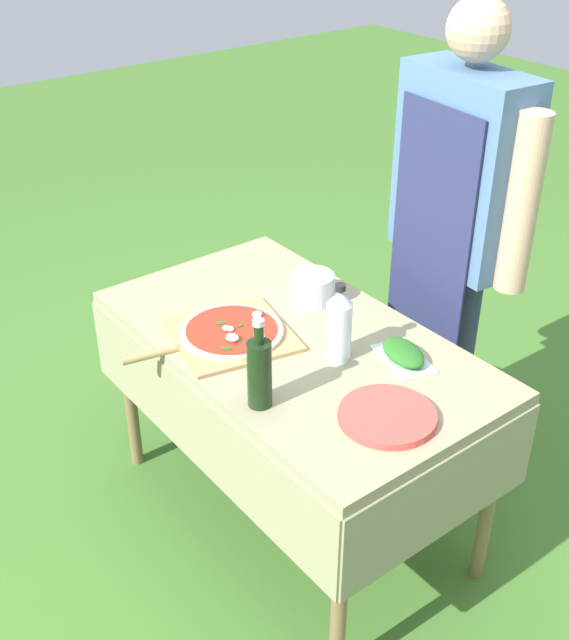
% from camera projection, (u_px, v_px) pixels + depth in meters
% --- Properties ---
extents(ground_plane, '(12.00, 12.00, 0.00)m').
position_uv_depth(ground_plane, '(293.00, 512.00, 2.81)').
color(ground_plane, '#477A2D').
extents(prep_table, '(1.28, 0.73, 0.73)m').
position_uv_depth(prep_table, '(294.00, 362.00, 2.48)').
color(prep_table, gray).
rests_on(prep_table, ground).
extents(person_cook, '(0.62, 0.24, 1.65)m').
position_uv_depth(person_cook, '(455.00, 216.00, 2.60)').
color(person_cook, '#333D56').
rests_on(person_cook, ground).
extents(pizza_on_peel, '(0.41, 0.54, 0.05)m').
position_uv_depth(pizza_on_peel, '(229.00, 333.00, 2.43)').
color(pizza_on_peel, tan).
rests_on(pizza_on_peel, prep_table).
extents(oil_bottle, '(0.07, 0.07, 0.26)m').
position_uv_depth(oil_bottle, '(259.00, 372.00, 2.10)').
color(oil_bottle, black).
rests_on(oil_bottle, prep_table).
extents(water_bottle, '(0.08, 0.08, 0.24)m').
position_uv_depth(water_bottle, '(339.00, 324.00, 2.29)').
color(water_bottle, silver).
rests_on(water_bottle, prep_table).
extents(herb_container, '(0.22, 0.17, 0.05)m').
position_uv_depth(herb_container, '(403.00, 353.00, 2.32)').
color(herb_container, silver).
rests_on(herb_container, prep_table).
extents(mixing_tub, '(0.15, 0.15, 0.09)m').
position_uv_depth(mixing_tub, '(312.00, 288.00, 2.61)').
color(mixing_tub, silver).
rests_on(mixing_tub, prep_table).
extents(plate_stack, '(0.26, 0.26, 0.02)m').
position_uv_depth(plate_stack, '(387.00, 416.00, 2.09)').
color(plate_stack, '#DB4C42').
rests_on(plate_stack, prep_table).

